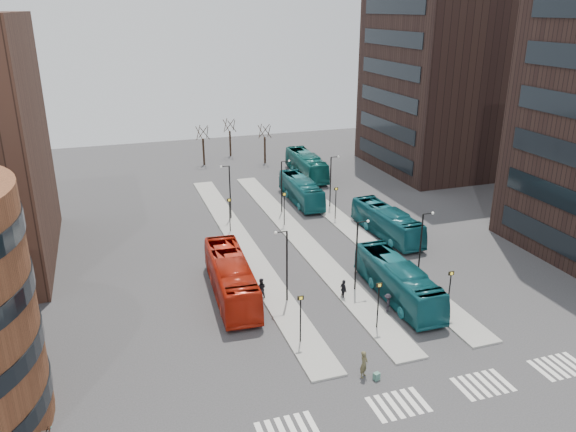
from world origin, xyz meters
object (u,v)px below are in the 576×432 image
object	(u,v)px
suitcase	(377,376)
red_bus	(231,277)
teal_bus_a	(398,281)
commuter_a	(261,289)
commuter_c	(388,303)
commuter_b	(344,289)
traveller	(364,364)
teal_bus_b	(301,190)
teal_bus_d	(306,165)
teal_bus_c	(387,222)

from	to	relation	value
suitcase	red_bus	world-z (taller)	red_bus
teal_bus_a	commuter_a	bearing A→B (deg)	162.74
commuter_c	commuter_b	bearing A→B (deg)	-109.39
commuter_c	traveller	bearing A→B (deg)	-7.12
commuter_b	commuter_c	distance (m)	3.82
traveller	commuter_b	distance (m)	10.32
red_bus	teal_bus_b	xyz separation A→B (m)	(13.46, 20.59, -0.17)
teal_bus_d	traveller	bearing A→B (deg)	-103.09
traveller	commuter_a	bearing A→B (deg)	65.88
red_bus	traveller	distance (m)	14.47
teal_bus_c	commuter_c	size ratio (longest dim) A/B	7.30
teal_bus_d	traveller	distance (m)	45.85
teal_bus_a	commuter_c	world-z (taller)	teal_bus_a
teal_bus_c	commuter_c	xyz separation A→B (m)	(-7.23, -13.93, -0.77)
red_bus	teal_bus_c	bearing A→B (deg)	25.87
red_bus	commuter_a	distance (m)	2.63
teal_bus_b	teal_bus_c	distance (m)	13.87
teal_bus_d	teal_bus_a	bearing A→B (deg)	-95.80
teal_bus_a	traveller	size ratio (longest dim) A/B	6.06
teal_bus_a	red_bus	bearing A→B (deg)	160.47
suitcase	commuter_b	xyz separation A→B (m)	(2.29, 10.46, 0.60)
traveller	commuter_c	xyz separation A→B (m)	(5.39, 6.97, -0.19)
red_bus	teal_bus_b	distance (m)	24.60
red_bus	suitcase	bearing A→B (deg)	-62.47
commuter_a	teal_bus_a	bearing A→B (deg)	178.57
red_bus	teal_bus_c	world-z (taller)	red_bus
commuter_c	teal_bus_a	bearing A→B (deg)	163.91
red_bus	teal_bus_c	distance (m)	19.73
teal_bus_c	traveller	size ratio (longest dim) A/B	5.82
red_bus	teal_bus_d	distance (m)	35.65
red_bus	commuter_c	xyz separation A→B (m)	(10.99, -6.36, -0.93)
teal_bus_b	commuter_b	bearing A→B (deg)	-100.05
teal_bus_a	traveller	bearing A→B (deg)	-128.81
teal_bus_a	commuter_a	size ratio (longest dim) A/B	6.26
teal_bus_b	commuter_c	world-z (taller)	teal_bus_b
commuter_b	red_bus	bearing A→B (deg)	66.07
teal_bus_b	commuter_a	xyz separation A→B (m)	(-11.29, -21.87, -0.60)
teal_bus_a	teal_bus_c	xyz separation A→B (m)	(5.50, 12.29, -0.06)
suitcase	teal_bus_d	size ratio (longest dim) A/B	0.04
teal_bus_d	commuter_b	bearing A→B (deg)	-102.81
teal_bus_a	commuter_b	distance (m)	4.44
teal_bus_d	commuter_b	size ratio (longest dim) A/B	7.04
traveller	commuter_c	bearing A→B (deg)	12.29
red_bus	teal_bus_a	distance (m)	13.57
red_bus	teal_bus_c	xyz separation A→B (m)	(18.22, 7.57, -0.16)
commuter_b	teal_bus_b	bearing A→B (deg)	-13.60
teal_bus_b	teal_bus_d	bearing A→B (deg)	68.12
teal_bus_a	commuter_c	xyz separation A→B (m)	(-1.74, -1.64, -0.83)
teal_bus_c	commuter_b	distance (m)	14.68
commuter_b	commuter_c	xyz separation A→B (m)	(2.45, -2.92, -0.10)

